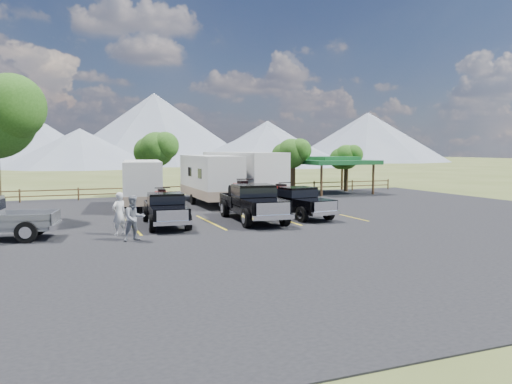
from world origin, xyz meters
name	(u,v)px	position (x,y,z in m)	size (l,w,h in m)	color
ground	(276,233)	(0.00, 0.00, 0.00)	(320.00, 320.00, 0.00)	#465022
asphalt_lot	(253,223)	(0.00, 3.00, 0.02)	(44.00, 34.00, 0.04)	black
stall_lines	(246,220)	(0.00, 4.00, 0.04)	(12.12, 5.50, 0.01)	gold
tree_ne_a	(291,154)	(8.97, 17.01, 3.48)	(3.11, 2.92, 4.76)	black
tree_ne_b	(346,157)	(14.98, 18.01, 3.13)	(2.77, 2.59, 4.27)	black
tree_north	(156,150)	(-2.03, 19.02, 3.83)	(3.46, 3.24, 5.25)	black
rail_fence	(207,189)	(2.00, 18.50, 0.61)	(36.12, 0.12, 1.00)	brown
pavilion	(333,161)	(13.00, 17.00, 2.79)	(6.20, 6.20, 3.22)	brown
mountain_range	(64,132)	(-7.63, 105.98, 7.87)	(209.00, 71.00, 20.00)	slate
rig_left	(165,208)	(-4.39, 3.88, 0.93)	(2.31, 5.68, 1.85)	black
rig_center	(252,201)	(0.29, 3.81, 1.10)	(2.63, 6.70, 2.20)	black
rig_right	(295,201)	(3.14, 4.32, 0.96)	(2.58, 5.90, 1.91)	black
trailer_left	(142,184)	(-4.32, 11.62, 1.65)	(3.31, 8.92, 3.08)	silver
trailer_center	(210,179)	(0.45, 12.21, 1.82)	(2.65, 9.76, 3.40)	silver
trailer_right	(243,176)	(2.91, 12.30, 1.93)	(3.68, 10.47, 3.62)	silver
person_a	(119,214)	(-6.89, 1.88, 1.00)	(0.70, 0.46, 1.93)	silver
person_b	(134,218)	(-6.46, 0.15, 1.00)	(0.93, 0.73, 1.92)	slate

